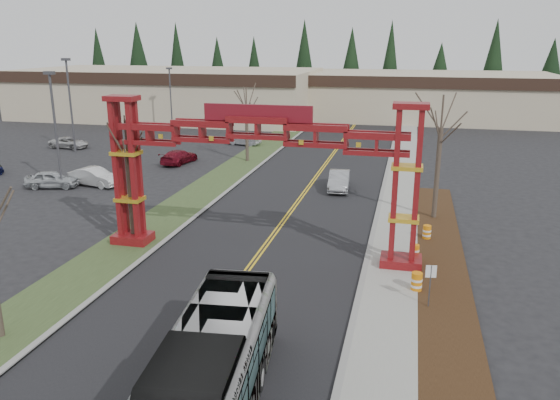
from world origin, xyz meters
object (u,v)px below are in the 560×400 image
(retail_building_west, at_px, (170,93))
(light_pole_far, at_px, (171,95))
(transit_bus, at_px, (206,385))
(bare_tree_right_far, at_px, (441,129))
(barrel_south, at_px, (417,283))
(retail_building_east, at_px, (426,96))
(street_sign, at_px, (431,278))
(silver_sedan, at_px, (339,180))
(parked_car_near_b, at_px, (95,177))
(parked_car_far_a, at_px, (244,140))
(parked_car_far_b, at_px, (69,143))
(bare_tree_median_mid, at_px, (127,155))
(parked_car_mid_a, at_px, (179,157))
(barrel_mid, at_px, (415,252))
(barrel_north, at_px, (427,233))
(gateway_arch, at_px, (258,153))
(bare_tree_median_far, at_px, (246,109))
(light_pole_mid, at_px, (70,99))
(parked_car_near_a, at_px, (52,179))

(retail_building_west, bearing_deg, light_pole_far, -64.87)
(retail_building_west, relative_size, transit_bus, 3.84)
(bare_tree_right_far, height_order, barrel_south, bare_tree_right_far)
(retail_building_east, xyz_separation_m, transit_bus, (-7.56, -76.65, -1.84))
(retail_building_west, bearing_deg, retail_building_east, 11.31)
(street_sign, bearing_deg, silver_sedan, 108.86)
(parked_car_near_b, xyz_separation_m, light_pole_far, (-5.38, 27.63, 4.15))
(parked_car_far_a, height_order, parked_car_far_b, parked_car_far_a)
(retail_building_west, bearing_deg, silver_sedan, -49.86)
(retail_building_east, relative_size, bare_tree_median_mid, 5.07)
(parked_car_near_b, xyz_separation_m, parked_car_mid_a, (3.41, 9.77, -0.07))
(parked_car_far_b, bearing_deg, barrel_south, -123.51)
(retail_building_east, height_order, silver_sedan, retail_building_east)
(barrel_mid, bearing_deg, street_sign, -83.60)
(barrel_north, bearing_deg, bare_tree_right_far, 82.94)
(retail_building_east, bearing_deg, gateway_arch, -99.17)
(transit_bus, distance_m, silver_sedan, 30.05)
(parked_car_near_b, height_order, parked_car_mid_a, parked_car_near_b)
(bare_tree_median_mid, bearing_deg, parked_car_mid_a, 106.56)
(bare_tree_median_mid, bearing_deg, retail_building_west, 112.23)
(transit_bus, bearing_deg, bare_tree_median_mid, 119.04)
(parked_car_far_a, bearing_deg, gateway_arch, 30.09)
(parked_car_mid_a, relative_size, bare_tree_right_far, 0.57)
(retail_building_west, height_order, silver_sedan, retail_building_west)
(bare_tree_right_far, bearing_deg, transit_bus, -107.55)
(retail_building_east, relative_size, bare_tree_median_far, 5.09)
(parked_car_near_b, bearing_deg, parked_car_far_a, -6.72)
(street_sign, bearing_deg, barrel_mid, 96.40)
(retail_building_west, xyz_separation_m, barrel_south, (38.82, -56.90, -3.25))
(light_pole_mid, bearing_deg, retail_building_east, 45.08)
(retail_building_east, xyz_separation_m, barrel_north, (-0.56, -57.25, -3.04))
(silver_sedan, distance_m, street_sign, 21.05)
(parked_car_near_a, distance_m, bare_tree_right_far, 31.39)
(street_sign, bearing_deg, parked_car_far_b, 142.03)
(silver_sedan, xyz_separation_m, light_pole_mid, (-30.38, 8.71, 5.07))
(parked_car_mid_a, xyz_separation_m, bare_tree_median_mid, (6.35, -21.35, 4.73))
(parked_car_near_a, distance_m, street_sign, 33.69)
(parked_car_near_b, distance_m, street_sign, 31.65)
(retail_building_east, height_order, bare_tree_right_far, bare_tree_right_far)
(gateway_arch, distance_m, parked_car_near_a, 23.84)
(transit_bus, distance_m, barrel_south, 13.43)
(bare_tree_right_far, distance_m, light_pole_far, 44.80)
(retail_building_east, distance_m, bare_tree_median_mid, 64.43)
(silver_sedan, bearing_deg, barrel_north, -61.73)
(retail_building_east, distance_m, silver_sedan, 47.29)
(parked_car_near_b, relative_size, bare_tree_median_mid, 0.62)
(light_pole_far, height_order, barrel_mid, light_pole_far)
(gateway_arch, relative_size, silver_sedan, 3.87)
(parked_car_near_b, relative_size, bare_tree_right_far, 0.55)
(bare_tree_median_mid, height_order, light_pole_mid, light_pole_mid)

